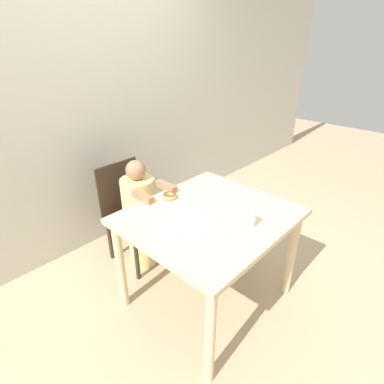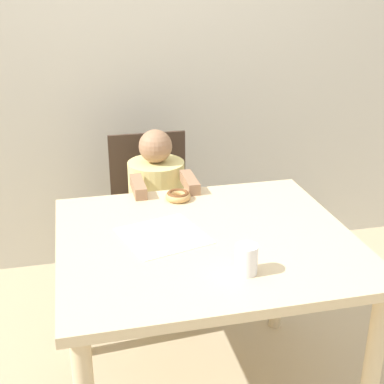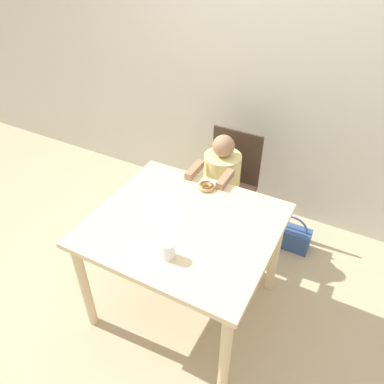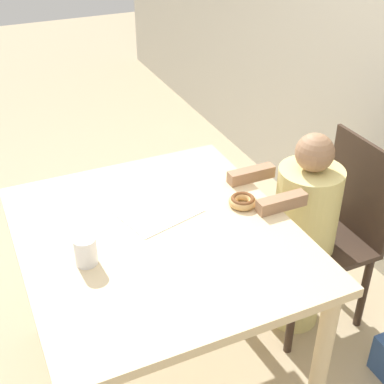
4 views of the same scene
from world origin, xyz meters
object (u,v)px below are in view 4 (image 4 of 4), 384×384
Objects in this scene: chair at (326,235)px; donut at (243,201)px; cup at (86,251)px; child_figure at (302,237)px.

donut is (0.04, -0.46, 0.33)m from chair.
donut is at bearing 98.10° from cup.
child_figure reaches higher than donut.
cup is (0.12, -0.96, 0.33)m from child_figure.
child_figure is at bearing 97.43° from cup.
child_figure is at bearing -90.00° from chair.
cup is at bearing -81.90° from donut.
cup is (0.09, -0.62, 0.03)m from donut.
child_figure reaches higher than cup.
donut is 0.63m from cup.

